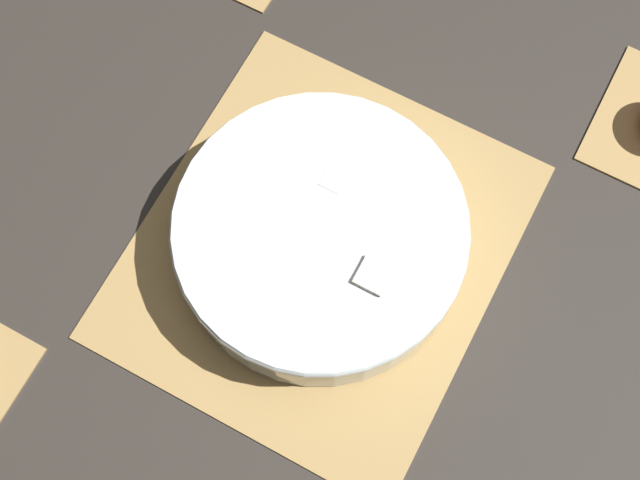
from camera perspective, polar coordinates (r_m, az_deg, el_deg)
The scene contains 3 objects.
ground_plane at distance 0.92m, azimuth 0.00°, elevation -0.70°, with size 6.00×6.00×0.00m, color #2D2823.
bamboo_mat_center at distance 0.92m, azimuth 0.00°, elevation -0.64°, with size 0.40×0.36×0.01m.
fruit_salad_bowl at distance 0.88m, azimuth -0.01°, elevation 0.26°, with size 0.29×0.29×0.08m.
Camera 1 is at (-0.25, -0.14, 0.88)m, focal length 50.00 mm.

